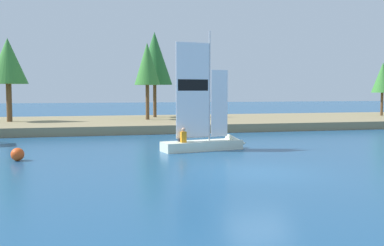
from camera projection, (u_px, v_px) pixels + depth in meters
ground_plane at (259, 172)px, 17.19m from camera, size 200.00×200.00×0.00m
shore_bank at (163, 123)px, 38.92m from camera, size 80.00×13.68×0.64m
shoreline_tree_left at (8, 62)px, 35.63m from camera, size 3.09×3.09×6.75m
shoreline_tree_midleft at (147, 64)px, 38.26m from camera, size 2.23×2.23×6.66m
shoreline_tree_centre at (155, 59)px, 41.54m from camera, size 3.33×3.33×8.01m
shoreline_tree_midright at (383, 78)px, 44.36m from camera, size 2.11×2.11×5.33m
sailboat at (212, 139)px, 23.77m from camera, size 5.03×2.07×6.59m
channel_buoy at (18, 154)px, 19.97m from camera, size 0.59×0.59×0.59m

